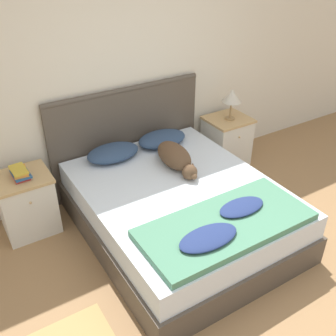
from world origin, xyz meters
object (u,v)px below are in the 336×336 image
Objects in this scene: nightstand_left at (27,203)px; book_stack at (20,173)px; bed at (179,210)px; pillow_right at (162,139)px; nightstand_right at (226,141)px; dog at (176,157)px; pillow_left at (113,153)px; table_lamp at (232,97)px.

nightstand_left is 0.35m from book_stack.
pillow_right reaches higher than bed.
nightstand_left is (-1.22, 0.81, 0.05)m from bed.
dog is (-1.06, -0.48, 0.33)m from nightstand_right.
bed is 1.46m from nightstand_right.
dog is (0.46, -0.48, 0.04)m from pillow_left.
nightstand_right is 1.10× the size of pillow_right.
table_lamp reaches higher than book_stack.
nightstand_left is at bearing 179.36° from table_lamp.
dog is at bearing -155.63° from nightstand_right.
pillow_right is 1.52m from book_stack.
nightstand_left is at bearing 180.00° from nightstand_right.
pillow_right is at bearing 178.36° from table_lamp.
pillow_right is at bearing -0.03° from nightstand_left.
nightstand_left is 1.00× the size of nightstand_right.
nightstand_right is at bearing 0.00° from nightstand_left.
nightstand_left is 1.50m from dog.
bed is at bearing -110.08° from pillow_right.
table_lamp is at bearing -1.00° from pillow_left.
pillow_right is (1.52, -0.00, 0.28)m from nightstand_left.
nightstand_right is 1.10× the size of pillow_left.
table_lamp reaches higher than pillow_left.
nightstand_right is 0.97m from pillow_right.
dog reaches higher than pillow_right.
bed is at bearing -33.41° from nightstand_left.
book_stack is (-1.52, -0.00, 0.06)m from pillow_right.
pillow_right is at bearing 74.50° from dog.
pillow_right is at bearing 69.92° from bed.
dog is 1.18m from table_lamp.
book_stack is (-1.22, 0.80, 0.40)m from bed.
bed is 3.75× the size of pillow_right.
pillow_left is (0.93, -0.00, 0.28)m from nightstand_left.
table_lamp is (0.00, -0.03, 0.59)m from nightstand_right.
pillow_left reaches higher than nightstand_left.
nightstand_left reaches higher than bed.
pillow_right reaches higher than nightstand_left.
nightstand_right is 2.47m from book_stack.
table_lamp reaches higher than nightstand_right.
pillow_left reaches higher than bed.
nightstand_right is at bearing 90.00° from table_lamp.
book_stack reaches higher than nightstand_left.
bed is 3.39× the size of nightstand_left.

